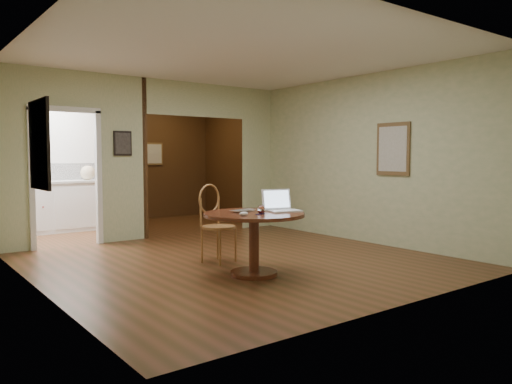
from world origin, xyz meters
TOP-DOWN VIEW (x-y plane):
  - floor at (0.00, 0.00)m, footprint 5.00×5.00m
  - room_shell at (-0.47, 3.10)m, footprint 5.20×7.50m
  - dining_table at (-0.33, -0.72)m, footprint 1.17×1.17m
  - chair at (-0.28, 0.20)m, footprint 0.54×0.54m
  - open_laptop at (0.03, -0.77)m, footprint 0.42×0.40m
  - closed_laptop at (-0.36, -0.60)m, footprint 0.37×0.28m
  - mouse at (-0.59, -0.88)m, footprint 0.11×0.06m
  - wine_glass at (-0.32, -0.85)m, footprint 0.09×0.09m
  - pen at (-0.36, -0.88)m, footprint 0.14×0.02m
  - kitchen_cabinet at (-1.35, 4.20)m, footprint 2.06×0.60m
  - grocery_bag at (-0.60, 4.20)m, footprint 0.28×0.24m

SIDE VIEW (x-z plane):
  - floor at x=0.00m, z-range 0.00..0.00m
  - kitchen_cabinet at x=-1.35m, z-range 0.00..0.94m
  - dining_table at x=-0.33m, z-range 0.18..0.91m
  - chair at x=-0.28m, z-range 0.06..1.08m
  - pen at x=-0.36m, z-range 0.73..0.74m
  - closed_laptop at x=-0.36m, z-range 0.73..0.76m
  - mouse at x=-0.59m, z-range 0.73..0.78m
  - wine_glass at x=-0.32m, z-range 0.73..0.83m
  - open_laptop at x=0.03m, z-range 0.67..0.93m
  - grocery_bag at x=-0.60m, z-range 0.94..1.22m
  - room_shell at x=-0.47m, z-range -1.21..3.79m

